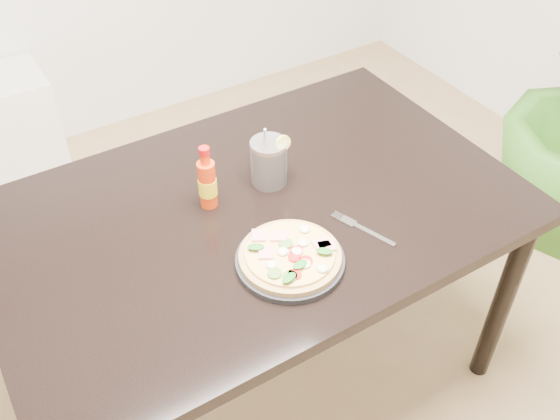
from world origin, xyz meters
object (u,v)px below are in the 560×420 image
plate (290,261)px  cola_cup (269,163)px  dining_table (257,230)px  fork (361,228)px  hot_sauce_bottle (207,183)px  pizza (291,255)px

plate → cola_cup: bearing=68.1°
dining_table → fork: (0.19, -0.21, 0.09)m
dining_table → cola_cup: size_ratio=7.34×
hot_sauce_bottle → plate: bearing=-76.9°
dining_table → cola_cup: (0.09, 0.08, 0.15)m
hot_sauce_bottle → pizza: bearing=-76.9°
fork → hot_sauce_bottle: bearing=115.2°
dining_table → pizza: 0.25m
fork → dining_table: bearing=111.3°
dining_table → cola_cup: bearing=41.5°
dining_table → cola_cup: cola_cup is taller
cola_cup → fork: size_ratio=1.04×
dining_table → hot_sauce_bottle: (-0.10, 0.07, 0.16)m
cola_cup → pizza: bearing=-111.7°
dining_table → hot_sauce_bottle: 0.20m
pizza → hot_sauce_bottle: bearing=103.1°
hot_sauce_bottle → dining_table: bearing=-36.4°
cola_cup → fork: (0.10, -0.29, -0.06)m
dining_table → hot_sauce_bottle: bearing=143.6°
plate → pizza: bearing=-72.2°
plate → cola_cup: size_ratio=1.38×
plate → fork: (0.22, 0.01, -0.01)m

